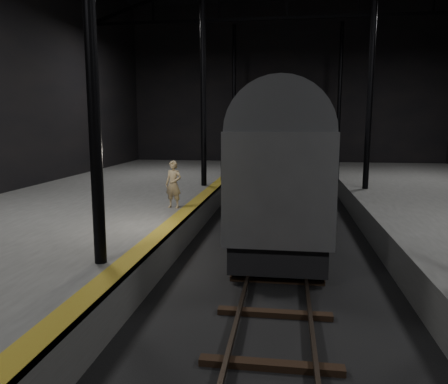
# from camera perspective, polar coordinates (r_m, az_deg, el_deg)

# --- Properties ---
(ground) EXTENTS (44.00, 44.00, 0.00)m
(ground) POSITION_cam_1_polar(r_m,az_deg,el_deg) (13.33, 7.13, -8.59)
(ground) COLOR black
(ground) RESTS_ON ground
(platform_left) EXTENTS (9.00, 43.80, 1.00)m
(platform_left) POSITION_cam_1_polar(r_m,az_deg,el_deg) (15.27, -22.36, -4.99)
(platform_left) COLOR #50504D
(platform_left) RESTS_ON ground
(tactile_strip) EXTENTS (0.50, 43.80, 0.01)m
(tactile_strip) POSITION_cam_1_polar(r_m,az_deg,el_deg) (13.51, -6.73, -3.93)
(tactile_strip) COLOR olive
(tactile_strip) RESTS_ON platform_left
(track) EXTENTS (2.40, 43.00, 0.24)m
(track) POSITION_cam_1_polar(r_m,az_deg,el_deg) (13.31, 7.14, -8.31)
(track) COLOR #3F3328
(track) RESTS_ON ground
(train) EXTENTS (2.82, 18.82, 5.03)m
(train) POSITION_cam_1_polar(r_m,az_deg,el_deg) (19.67, 7.71, 5.42)
(train) COLOR #93969A
(train) RESTS_ON ground
(woman) EXTENTS (0.71, 0.56, 1.70)m
(woman) POSITION_cam_1_polar(r_m,az_deg,el_deg) (15.64, -6.62, 0.99)
(woman) COLOR tan
(woman) RESTS_ON platform_left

